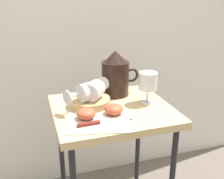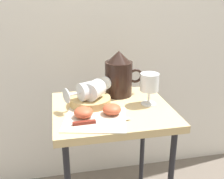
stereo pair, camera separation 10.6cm
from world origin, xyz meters
name	(u,v)px [view 1 (the left image)]	position (x,y,z in m)	size (l,w,h in m)	color
table	(112,123)	(0.00, 0.00, 0.59)	(0.49, 0.44, 0.66)	tan
linen_napkin	(98,120)	(-0.09, -0.10, 0.66)	(0.23, 0.21, 0.00)	beige
basket_tray	(90,102)	(-0.09, 0.04, 0.68)	(0.17, 0.17, 0.04)	tan
pitcher	(116,77)	(0.06, 0.14, 0.75)	(0.18, 0.13, 0.21)	black
wine_glass_upright	(148,83)	(0.16, 0.00, 0.75)	(0.08, 0.08, 0.14)	silver
wine_glass_tipped_near	(94,90)	(-0.07, 0.03, 0.73)	(0.14, 0.15, 0.08)	silver
wine_glass_tipped_far	(88,92)	(-0.09, 0.03, 0.73)	(0.17, 0.12, 0.07)	silver
apple_half_left	(86,114)	(-0.13, -0.08, 0.68)	(0.07, 0.07, 0.04)	#C15133
apple_half_right	(114,109)	(-0.02, -0.07, 0.68)	(0.07, 0.07, 0.04)	#C15133
knife	(97,123)	(-0.10, -0.13, 0.67)	(0.22, 0.02, 0.01)	silver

